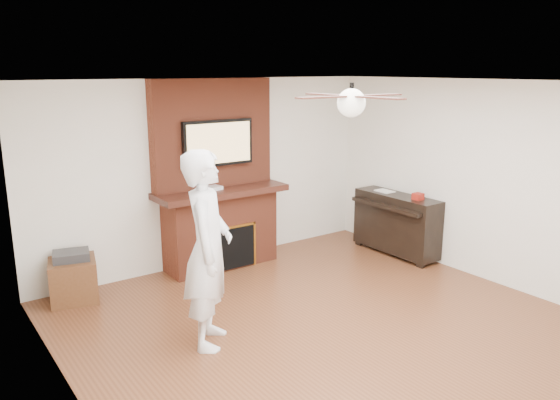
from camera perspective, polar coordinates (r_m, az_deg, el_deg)
room_shell at (r=5.24m, az=7.10°, el=-1.71°), size 5.36×5.86×2.86m
fireplace at (r=7.32m, az=-6.52°, el=0.67°), size 1.78×0.64×2.50m
tv at (r=7.16m, az=-6.49°, el=5.95°), size 1.00×0.08×0.60m
ceiling_fan at (r=5.07m, az=7.47°, el=10.16°), size 1.21×1.21×0.31m
person at (r=5.22m, az=-7.54°, el=-5.16°), size 0.79×0.84×1.91m
side_table at (r=6.79m, az=-20.79°, el=-7.62°), size 0.62×0.62×0.59m
piano at (r=8.00m, az=12.04°, el=-2.31°), size 0.50×1.34×0.97m
cable_box at (r=7.14m, az=-7.39°, el=1.18°), size 0.35×0.25×0.05m
candle_orange at (r=7.37m, az=-6.39°, el=-6.80°), size 0.07×0.07×0.13m
candle_green at (r=7.38m, az=-5.90°, el=-6.93°), size 0.07×0.07×0.09m
candle_cream at (r=7.53m, az=-4.27°, el=-6.45°), size 0.09×0.09×0.09m
candle_blue at (r=7.52m, az=-4.59°, el=-6.50°), size 0.06×0.06×0.09m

